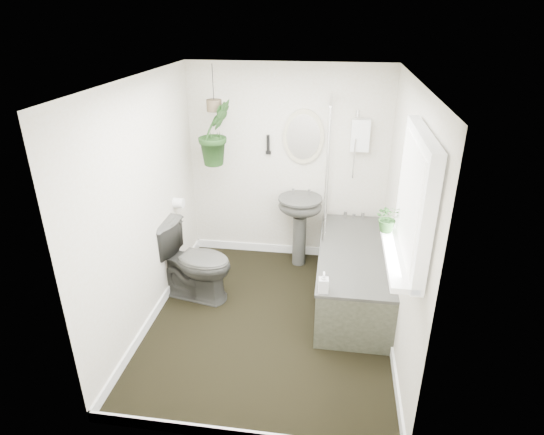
# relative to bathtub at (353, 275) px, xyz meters

# --- Properties ---
(floor) EXTENTS (2.30, 2.80, 0.02)m
(floor) POSITION_rel_bathtub_xyz_m (-0.80, -0.50, -0.30)
(floor) COLOR black
(floor) RESTS_ON ground
(ceiling) EXTENTS (2.30, 2.80, 0.02)m
(ceiling) POSITION_rel_bathtub_xyz_m (-0.80, -0.50, 2.02)
(ceiling) COLOR white
(ceiling) RESTS_ON ground
(wall_back) EXTENTS (2.30, 0.02, 2.30)m
(wall_back) POSITION_rel_bathtub_xyz_m (-0.80, 0.91, 0.86)
(wall_back) COLOR silver
(wall_back) RESTS_ON ground
(wall_front) EXTENTS (2.30, 0.02, 2.30)m
(wall_front) POSITION_rel_bathtub_xyz_m (-0.80, -1.91, 0.86)
(wall_front) COLOR silver
(wall_front) RESTS_ON ground
(wall_left) EXTENTS (0.02, 2.80, 2.30)m
(wall_left) POSITION_rel_bathtub_xyz_m (-1.96, -0.50, 0.86)
(wall_left) COLOR silver
(wall_left) RESTS_ON ground
(wall_right) EXTENTS (0.02, 2.80, 2.30)m
(wall_right) POSITION_rel_bathtub_xyz_m (0.36, -0.50, 0.86)
(wall_right) COLOR silver
(wall_right) RESTS_ON ground
(skirting) EXTENTS (2.30, 2.80, 0.10)m
(skirting) POSITION_rel_bathtub_xyz_m (-0.80, -0.50, -0.24)
(skirting) COLOR white
(skirting) RESTS_ON floor
(bathtub) EXTENTS (0.72, 1.72, 0.58)m
(bathtub) POSITION_rel_bathtub_xyz_m (0.00, 0.00, 0.00)
(bathtub) COLOR #383834
(bathtub) RESTS_ON floor
(bath_screen) EXTENTS (0.04, 0.72, 1.40)m
(bath_screen) POSITION_rel_bathtub_xyz_m (-0.33, 0.49, 0.99)
(bath_screen) COLOR silver
(bath_screen) RESTS_ON bathtub
(shower_box) EXTENTS (0.20, 0.10, 0.35)m
(shower_box) POSITION_rel_bathtub_xyz_m (0.00, 0.84, 1.26)
(shower_box) COLOR white
(shower_box) RESTS_ON wall_back
(oval_mirror) EXTENTS (0.46, 0.03, 0.62)m
(oval_mirror) POSITION_rel_bathtub_xyz_m (-0.62, 0.87, 1.21)
(oval_mirror) COLOR #B9B18E
(oval_mirror) RESTS_ON wall_back
(wall_sconce) EXTENTS (0.04, 0.04, 0.22)m
(wall_sconce) POSITION_rel_bathtub_xyz_m (-1.02, 0.86, 1.11)
(wall_sconce) COLOR black
(wall_sconce) RESTS_ON wall_back
(toilet_roll_holder) EXTENTS (0.11, 0.11, 0.11)m
(toilet_roll_holder) POSITION_rel_bathtub_xyz_m (-1.90, 0.20, 0.61)
(toilet_roll_holder) COLOR white
(toilet_roll_holder) RESTS_ON wall_left
(window_recess) EXTENTS (0.08, 1.00, 0.90)m
(window_recess) POSITION_rel_bathtub_xyz_m (0.29, -1.20, 1.36)
(window_recess) COLOR white
(window_recess) RESTS_ON wall_right
(window_sill) EXTENTS (0.18, 1.00, 0.04)m
(window_sill) POSITION_rel_bathtub_xyz_m (0.22, -1.20, 0.94)
(window_sill) COLOR white
(window_sill) RESTS_ON wall_right
(window_blinds) EXTENTS (0.01, 0.86, 0.76)m
(window_blinds) POSITION_rel_bathtub_xyz_m (0.24, -1.20, 1.36)
(window_blinds) COLOR white
(window_blinds) RESTS_ON wall_right
(toilet) EXTENTS (0.90, 0.62, 0.83)m
(toilet) POSITION_rel_bathtub_xyz_m (-1.65, -0.17, 0.13)
(toilet) COLOR #383834
(toilet) RESTS_ON floor
(pedestal_sink) EXTENTS (0.56, 0.50, 0.86)m
(pedestal_sink) POSITION_rel_bathtub_xyz_m (-0.62, 0.66, 0.14)
(pedestal_sink) COLOR #383834
(pedestal_sink) RESTS_ON floor
(sill_plant) EXTENTS (0.23, 0.21, 0.22)m
(sill_plant) POSITION_rel_bathtub_xyz_m (0.17, -0.90, 1.07)
(sill_plant) COLOR black
(sill_plant) RESTS_ON window_sill
(hanging_plant) EXTENTS (0.49, 0.49, 0.70)m
(hanging_plant) POSITION_rel_bathtub_xyz_m (-1.55, 0.56, 1.30)
(hanging_plant) COLOR black
(hanging_plant) RESTS_ON ceiling
(soap_bottle) EXTENTS (0.09, 0.09, 0.19)m
(soap_bottle) POSITION_rel_bathtub_xyz_m (-0.29, -0.79, 0.39)
(soap_bottle) COLOR black
(soap_bottle) RESTS_ON bathtub
(hanging_pot) EXTENTS (0.16, 0.16, 0.12)m
(hanging_pot) POSITION_rel_bathtub_xyz_m (-1.55, 0.56, 1.59)
(hanging_pot) COLOR #493C2A
(hanging_pot) RESTS_ON ceiling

